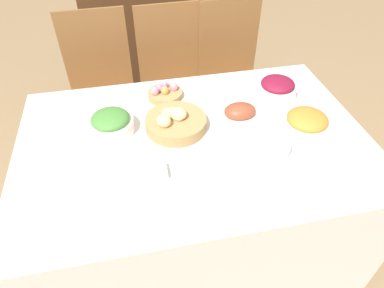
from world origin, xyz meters
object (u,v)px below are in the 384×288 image
sideboard (154,36)px  spoon (282,188)px  ham_platter (240,112)px  green_salad_bowl (111,123)px  beet_salad_bowl (277,88)px  chair_far_right (232,74)px  bread_basket (175,121)px  drinking_cup (283,149)px  carrot_bowl (306,123)px  chair_far_left (102,88)px  egg_basket (165,93)px  butter_dish (152,173)px  chair_far_center (173,80)px  fork (193,203)px  dinner_plate (235,195)px  knife (275,189)px

sideboard → spoon: 2.06m
ham_platter → green_salad_bowl: (-0.61, 0.01, 0.02)m
green_salad_bowl → beet_salad_bowl: bearing=8.2°
chair_far_right → bread_basket: size_ratio=3.53×
ham_platter → drinking_cup: bearing=-74.3°
sideboard → green_salad_bowl: size_ratio=5.40×
beet_salad_bowl → green_salad_bowl: bearing=-171.8°
bread_basket → ham_platter: 0.32m
carrot_bowl → ham_platter: bearing=146.7°
chair_far_left → egg_basket: bearing=-56.0°
beet_salad_bowl → butter_dish: size_ratio=1.74×
drinking_cup → spoon: bearing=-111.8°
beet_salad_bowl → chair_far_left: bearing=147.4°
chair_far_center → beet_salad_bowl: bearing=-54.1°
egg_basket → fork: egg_basket is taller
chair_far_center → carrot_bowl: size_ratio=4.57×
beet_salad_bowl → dinner_plate: beet_salad_bowl is taller
knife → chair_far_center: bearing=103.8°
knife → drinking_cup: size_ratio=1.91×
bread_basket → drinking_cup: size_ratio=3.20×
sideboard → egg_basket: (-0.09, -1.32, 0.28)m
green_salad_bowl → fork: 0.57m
chair_far_center → fork: bearing=-97.4°
chair_far_left → green_salad_bowl: (0.07, -0.72, 0.25)m
beet_salad_bowl → green_salad_bowl: 0.87m
chair_far_left → bread_basket: 0.87m
bread_basket → fork: bread_basket is taller
carrot_bowl → fork: size_ratio=1.29×
ham_platter → drinking_cup: size_ratio=2.70×
chair_far_left → fork: 1.28m
carrot_bowl → drinking_cup: size_ratio=2.47×
dinner_plate → chair_far_right: bearing=73.0°
knife → spoon: 0.03m
chair_far_center → drinking_cup: size_ratio=11.27×
bread_basket → spoon: bread_basket is taller
ham_platter → beet_salad_bowl: 0.28m
chair_far_right → ham_platter: (-0.20, -0.73, 0.23)m
spoon → drinking_cup: 0.19m
bread_basket → dinner_plate: 0.48m
spoon → chair_far_center: bearing=96.8°
carrot_bowl → beet_salad_bowl: 0.31m
fork → sideboard: bearing=91.6°
beet_salad_bowl → bread_basket: bearing=-164.2°
drinking_cup → butter_dish: 0.55m
chair_far_center → bread_basket: size_ratio=3.53×
egg_basket → beet_salad_bowl: 0.59m
carrot_bowl → green_salad_bowl: green_salad_bowl is taller
chair_far_left → chair_far_right: 0.89m
dinner_plate → spoon: dinner_plate is taller
fork → butter_dish: size_ratio=1.43×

